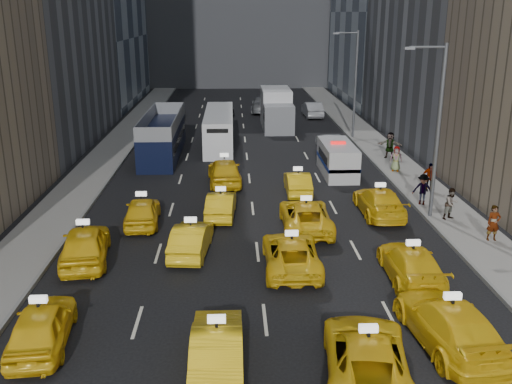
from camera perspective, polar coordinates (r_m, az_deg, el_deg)
ground at (r=19.02m, az=1.26°, el=-15.64°), size 160.00×160.00×0.00m
sidewalk_west at (r=43.21m, az=-14.97°, el=3.11°), size 3.00×90.00×0.15m
sidewalk_east at (r=43.73m, az=13.02°, el=3.42°), size 3.00×90.00×0.15m
curb_west at (r=42.91m, az=-13.08°, el=3.17°), size 0.15×90.00×0.18m
curb_east at (r=43.36m, az=11.17°, el=3.44°), size 0.15×90.00×0.18m
streetlight_near at (r=30.21m, az=17.58°, el=6.27°), size 2.15×0.22×9.00m
streetlight_far at (r=49.27m, az=9.79°, el=10.90°), size 2.15×0.22×9.00m
taxi_4 at (r=20.15m, az=-20.65°, el=-12.39°), size 2.12×4.42×1.46m
taxi_5 at (r=17.93m, az=-3.90°, el=-15.17°), size 1.54×4.41×1.45m
taxi_6 at (r=17.75m, az=10.99°, el=-15.86°), size 3.11×5.51×1.45m
taxi_7 at (r=19.95m, az=18.78°, el=-12.35°), size 2.70×5.54×1.55m
taxi_8 at (r=25.83m, az=-16.73°, el=-5.04°), size 2.56×5.01×1.63m
taxi_9 at (r=25.80m, az=-6.50°, el=-4.68°), size 1.89×4.35×1.39m
taxi_10 at (r=24.24m, az=3.55°, el=-6.12°), size 2.34×4.98×1.38m
taxi_11 at (r=24.01m, az=15.27°, el=-6.95°), size 2.11×4.91×1.41m
taxi_12 at (r=29.63m, az=-11.31°, el=-1.90°), size 1.96×4.30×1.43m
taxi_13 at (r=30.24m, az=-3.52°, el=-1.28°), size 1.66×4.13×1.34m
taxi_14 at (r=28.50m, az=4.99°, el=-2.40°), size 2.45×5.20×1.43m
taxi_15 at (r=31.15m, az=12.23°, el=-0.96°), size 2.07×5.06×1.47m
taxi_16 at (r=35.97m, az=-3.16°, el=2.09°), size 2.32×5.03×1.67m
taxi_17 at (r=34.15m, az=4.18°, el=0.92°), size 1.44×4.03×1.32m
nypd_van at (r=38.44m, az=8.15°, el=3.23°), size 2.34×5.34×2.25m
double_decker at (r=43.66m, az=-9.30°, el=5.64°), size 3.63×11.11×3.17m
city_bus at (r=46.61m, az=-3.71°, el=6.32°), size 2.58×10.72×2.75m
box_truck at (r=53.80m, az=2.07°, el=8.27°), size 3.40×7.97×3.54m
misc_car_0 at (r=45.05m, az=7.41°, el=4.93°), size 1.77×4.22×1.35m
misc_car_1 at (r=57.61m, az=-8.76°, el=7.76°), size 2.78×5.88×1.62m
misc_car_2 at (r=62.55m, az=0.63°, el=8.74°), size 2.77×5.91×1.67m
misc_car_3 at (r=61.04m, az=-3.27°, el=8.44°), size 2.45×4.79×1.56m
misc_car_4 at (r=59.94m, az=5.66°, el=8.22°), size 1.81×4.82×1.57m
pedestrian_0 at (r=28.86m, az=22.66°, el=-2.87°), size 0.63×0.42×1.72m
pedestrian_1 at (r=31.03m, az=18.95°, el=-1.12°), size 0.92×0.73×1.67m
pedestrian_2 at (r=32.94m, az=16.35°, el=0.26°), size 1.21×0.86×1.73m
pedestrian_3 at (r=35.58m, az=16.97°, el=1.44°), size 1.05×0.58×1.71m
pedestrian_4 at (r=39.52m, az=13.83°, el=3.26°), size 0.93×0.67×1.70m
pedestrian_5 at (r=43.01m, az=13.24°, el=4.59°), size 1.84×1.10×1.91m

